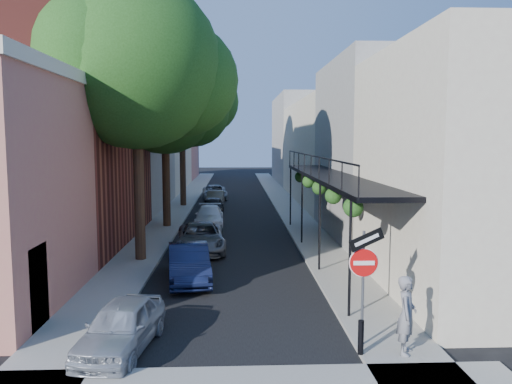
{
  "coord_description": "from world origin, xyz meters",
  "views": [
    {
      "loc": [
        0.14,
        -10.41,
        5.04
      ],
      "look_at": [
        1.01,
        10.76,
        2.8
      ],
      "focal_mm": 35.0,
      "sensor_mm": 36.0,
      "label": 1
    }
  ],
  "objects": [
    {
      "name": "sidewalk_right",
      "position": [
        4.0,
        30.0,
        0.06
      ],
      "size": [
        2.0,
        64.0,
        0.12
      ],
      "primitive_type": "cube",
      "color": "gray",
      "rests_on": "ground"
    },
    {
      "name": "parked_car_c",
      "position": [
        -1.43,
        11.76,
        0.63
      ],
      "size": [
        2.44,
        4.71,
        1.27
      ],
      "primitive_type": "imported",
      "rotation": [
        0.0,
        0.0,
        0.07
      ],
      "color": "#5B5D63",
      "rests_on": "ground"
    },
    {
      "name": "oak_near",
      "position": [
        -3.37,
        10.26,
        7.88
      ],
      "size": [
        7.48,
        6.8,
        11.42
      ],
      "color": "#312213",
      "rests_on": "ground"
    },
    {
      "name": "oak_mid",
      "position": [
        -3.42,
        18.23,
        7.06
      ],
      "size": [
        6.6,
        6.0,
        10.2
      ],
      "color": "#312213",
      "rests_on": "ground"
    },
    {
      "name": "pedestrian",
      "position": [
        4.05,
        0.5,
        1.03
      ],
      "size": [
        0.66,
        0.78,
        1.82
      ],
      "primitive_type": "imported",
      "rotation": [
        0.0,
        0.0,
        1.17
      ],
      "color": "slate",
      "rests_on": "sidewalk_right"
    },
    {
      "name": "parked_car_d",
      "position": [
        -1.4,
        18.47,
        0.58
      ],
      "size": [
        1.73,
        4.03,
        1.16
      ],
      "primitive_type": "imported",
      "rotation": [
        0.0,
        0.0,
        0.03
      ],
      "color": "white",
      "rests_on": "ground"
    },
    {
      "name": "buildings_left",
      "position": [
        -9.3,
        28.76,
        4.94
      ],
      "size": [
        10.1,
        59.1,
        12.0
      ],
      "color": "#B4715C",
      "rests_on": "ground"
    },
    {
      "name": "bollard",
      "position": [
        3.0,
        0.5,
        0.52
      ],
      "size": [
        0.14,
        0.14,
        0.8
      ],
      "primitive_type": "cylinder",
      "color": "black",
      "rests_on": "sidewalk_right"
    },
    {
      "name": "parked_car_a",
      "position": [
        -2.6,
        1.2,
        0.6
      ],
      "size": [
        1.87,
        3.66,
        1.19
      ],
      "primitive_type": "imported",
      "rotation": [
        0.0,
        0.0,
        -0.14
      ],
      "color": "#9298A2",
      "rests_on": "ground"
    },
    {
      "name": "sidewalk_left",
      "position": [
        -4.0,
        30.0,
        0.06
      ],
      "size": [
        2.0,
        64.0,
        0.12
      ],
      "primitive_type": "cube",
      "color": "gray",
      "rests_on": "ground"
    },
    {
      "name": "ground",
      "position": [
        0.0,
        0.0,
        0.0
      ],
      "size": [
        160.0,
        160.0,
        0.0
      ],
      "primitive_type": "plane",
      "color": "black",
      "rests_on": "ground"
    },
    {
      "name": "parked_car_b",
      "position": [
        -1.53,
        7.02,
        0.66
      ],
      "size": [
        1.92,
        4.14,
        1.31
      ],
      "primitive_type": "imported",
      "rotation": [
        0.0,
        0.0,
        0.14
      ],
      "color": "#111837",
      "rests_on": "ground"
    },
    {
      "name": "buildings_right",
      "position": [
        8.99,
        29.49,
        4.42
      ],
      "size": [
        9.8,
        55.0,
        10.0
      ],
      "color": "beige",
      "rests_on": "ground"
    },
    {
      "name": "sign_post",
      "position": [
        3.16,
        0.97,
        2.04
      ],
      "size": [
        0.89,
        0.17,
        2.99
      ],
      "color": "#595B60",
      "rests_on": "ground"
    },
    {
      "name": "road_surface",
      "position": [
        0.0,
        30.0,
        0.01
      ],
      "size": [
        6.0,
        64.0,
        0.01
      ],
      "primitive_type": "cube",
      "color": "black",
      "rests_on": "ground"
    },
    {
      "name": "parked_car_e",
      "position": [
        -1.4,
        22.55,
        0.61
      ],
      "size": [
        1.48,
        3.58,
        1.21
      ],
      "primitive_type": "imported",
      "rotation": [
        0.0,
        0.0,
        -0.01
      ],
      "color": "black",
      "rests_on": "ground"
    },
    {
      "name": "parked_car_g",
      "position": [
        -1.62,
        31.56,
        0.6
      ],
      "size": [
        2.34,
        4.45,
        1.2
      ],
      "primitive_type": "imported",
      "rotation": [
        0.0,
        0.0,
        0.08
      ],
      "color": "#9298A5",
      "rests_on": "ground"
    },
    {
      "name": "oak_far",
      "position": [
        -3.35,
        27.27,
        8.26
      ],
      "size": [
        7.7,
        7.0,
        11.9
      ],
      "color": "#312213",
      "rests_on": "ground"
    },
    {
      "name": "parked_car_f",
      "position": [
        -1.4,
        27.33,
        0.58
      ],
      "size": [
        1.3,
        3.53,
        1.15
      ],
      "primitive_type": "imported",
      "rotation": [
        0.0,
        0.0,
        -0.02
      ],
      "color": "#615E52",
      "rests_on": "ground"
    }
  ]
}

